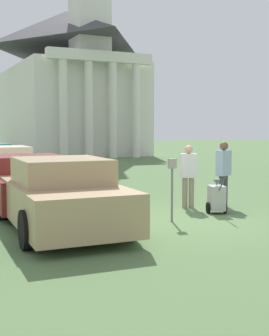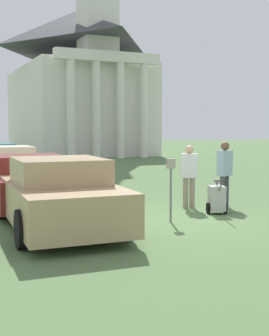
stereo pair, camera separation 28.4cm
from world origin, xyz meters
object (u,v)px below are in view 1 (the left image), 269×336
person_worker (188,172)px  parking_meter (172,178)px  person_supervisor (224,170)px  equipment_cart (217,198)px  parked_car_cream (1,169)px  parked_car_tan (60,196)px  church (69,75)px  parked_car_maroon (27,182)px

person_worker → parking_meter: bearing=73.3°
person_supervisor → equipment_cart: (-0.72, -0.71, -0.60)m
parked_car_cream → equipment_cart: parked_car_cream is taller
parked_car_tan → equipment_cart: size_ratio=4.77×
equipment_cart → parked_car_tan: bearing=-159.2°
parking_meter → church: (6.55, 27.96, 5.36)m
parking_meter → equipment_cart: parking_meter is taller
person_worker → church: 27.60m
parking_meter → church: bearing=76.8°
parked_car_cream → parking_meter: (2.47, -7.28, 0.29)m
parked_car_maroon → person_worker: 4.27m
person_supervisor → church: 27.73m
parking_meter → person_worker: person_worker is taller
parked_car_tan → person_worker: person_worker is taller
parked_car_maroon → parked_car_cream: parked_car_cream is taller
parked_car_maroon → person_supervisor: (4.67, -2.28, 0.34)m
parked_car_maroon → church: size_ratio=0.20×
parked_car_maroon → parked_car_cream: bearing=92.1°
equipment_cart → church: bearing=100.0°
equipment_cart → church: church is taller
person_worker → equipment_cart: 1.16m
person_worker → equipment_cart: bearing=126.5°
parked_car_tan → equipment_cart: bearing=2.6°
parking_meter → person_worker: 1.91m
person_supervisor → parked_car_tan: bearing=-11.9°
parked_car_tan → equipment_cart: (3.95, 0.03, -0.30)m
person_supervisor → equipment_cart: person_supervisor is taller
parked_car_cream → person_supervisor: (4.67, -6.18, 0.29)m
parking_meter → parked_car_cream: bearing=108.7°
parked_car_tan → equipment_cart: 3.97m
parked_car_tan → parked_car_maroon: 3.02m
parking_meter → equipment_cart: size_ratio=1.42×
parked_car_tan → person_worker: bearing=17.6°
parked_car_tan → person_supervisor: bearing=11.1°
parked_car_tan → parked_car_cream: bearing=92.1°
person_supervisor → parking_meter: bearing=5.7°
parking_meter → church: size_ratio=0.06×
parked_car_cream → person_worker: (3.77, -5.88, 0.23)m
parked_car_tan → parking_meter: 2.51m
equipment_cart → person_worker: bearing=120.6°
parked_car_cream → parking_meter: 7.69m
parked_car_tan → church: bearing=74.0°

